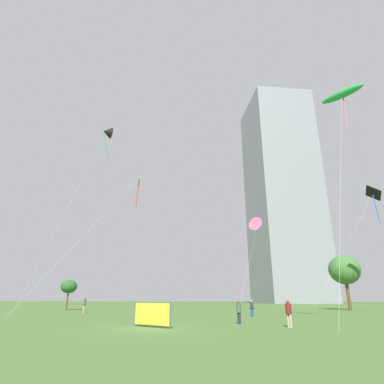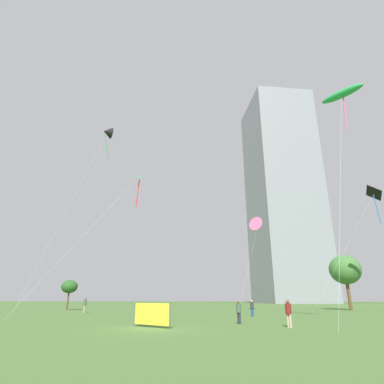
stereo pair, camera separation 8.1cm
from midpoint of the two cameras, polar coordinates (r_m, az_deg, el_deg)
name	(u,v)px [view 2 (the right image)]	position (r m, az deg, el deg)	size (l,w,h in m)	color
ground	(153,329)	(21.34, -7.09, -23.59)	(280.00, 280.00, 0.00)	#476B30
person_standing_0	(239,310)	(25.26, 8.62, -20.58)	(0.37, 0.37, 1.64)	#2D2D33
person_standing_1	(252,307)	(35.22, 10.96, -19.91)	(0.36, 0.36, 1.60)	#1E478C
person_standing_2	(288,311)	(23.03, 17.28, -20.08)	(0.38, 0.38, 1.73)	tan
person_standing_3	(85,304)	(44.20, -18.90, -18.80)	(0.41, 0.41, 1.83)	tan
kite_flying_0	(341,95)	(30.34, 25.68, 15.74)	(5.56, 6.04, 18.85)	silver
kite_flying_1	(258,226)	(47.53, 12.00, -6.03)	(5.15, 7.41, 13.17)	silver
kite_flying_2	(137,181)	(35.12, -9.85, 1.93)	(9.95, 6.02, 14.93)	silver
kite_flying_3	(374,195)	(47.45, 30.34, -0.49)	(10.93, 2.43, 15.58)	silver
kite_flying_4	(107,132)	(46.12, -15.12, 10.45)	(8.57, 4.05, 24.67)	silver
park_tree_0	(69,287)	(54.89, -21.41, -15.80)	(2.49, 2.49, 4.50)	brown
park_tree_1	(345,270)	(56.37, 26.19, -12.64)	(4.77, 4.77, 8.27)	brown
distant_highrise_0	(277,240)	(164.05, 15.30, -8.50)	(21.34, 22.81, 58.03)	#939399
distant_highrise_1	(283,194)	(124.08, 16.21, -0.43)	(21.78, 24.93, 78.31)	gray
event_banner	(152,314)	(22.39, -7.29, -21.23)	(2.85, 1.83, 1.56)	#4C4C4C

